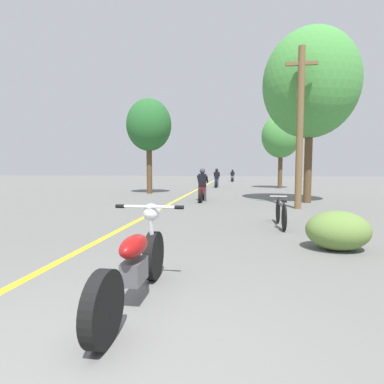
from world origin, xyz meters
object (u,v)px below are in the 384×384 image
roadside_tree_right_near (310,84)px  roadside_tree_left (149,126)px  utility_pole (300,126)px  roadside_tree_right_far (281,136)px  motorcycle_rider_lead (202,189)px  motorcycle_rider_far (232,177)px  motorcycle_rider_mid (217,180)px  motorcycle_foreground (136,263)px  bicycle_parked (281,213)px

roadside_tree_right_near → roadside_tree_left: roadside_tree_right_near is taller
utility_pole → roadside_tree_right_far: bearing=85.1°
motorcycle_rider_lead → motorcycle_rider_far: 21.48m
motorcycle_rider_lead → motorcycle_rider_mid: size_ratio=0.99×
roadside_tree_right_near → motorcycle_rider_far: 22.20m
utility_pole → motorcycle_rider_lead: utility_pole is taller
roadside_tree_left → motorcycle_rider_mid: size_ratio=2.61×
utility_pole → roadside_tree_left: (-7.29, 5.79, 1.00)m
motorcycle_foreground → roadside_tree_right_near: bearing=68.5°
utility_pole → motorcycle_rider_lead: bearing=150.7°
utility_pole → motorcycle_rider_far: size_ratio=2.94×
motorcycle_rider_lead → bicycle_parked: size_ratio=1.23×
roadside_tree_right_near → motorcycle_rider_lead: size_ratio=3.48×
roadside_tree_right_far → motorcycle_rider_mid: roadside_tree_right_far is taller
roadside_tree_left → motorcycle_foreground: bearing=-74.1°
motorcycle_rider_mid → motorcycle_rider_far: bearing=84.3°
roadside_tree_right_near → bicycle_parked: size_ratio=4.30×
roadside_tree_right_near → motorcycle_rider_lead: (-4.52, 0.02, -4.42)m
utility_pole → roadside_tree_right_far: utility_pole is taller
motorcycle_rider_lead → utility_pole: bearing=-29.3°
utility_pole → bicycle_parked: (-1.11, -3.61, -2.61)m
utility_pole → motorcycle_foreground: bearing=-111.8°
utility_pole → bicycle_parked: size_ratio=3.40×
roadside_tree_left → motorcycle_rider_lead: size_ratio=2.65×
motorcycle_rider_mid → bicycle_parked: size_ratio=1.25×
motorcycle_rider_mid → bicycle_parked: 16.33m
roadside_tree_left → bicycle_parked: size_ratio=3.26×
motorcycle_rider_mid → motorcycle_rider_lead: bearing=-89.8°
utility_pole → roadside_tree_right_near: 3.00m
motorcycle_rider_far → bicycle_parked: 27.21m
motorcycle_rider_lead → motorcycle_rider_far: bearing=87.1°
roadside_tree_right_far → bicycle_parked: roadside_tree_right_far is taller
motorcycle_foreground → motorcycle_rider_lead: 10.34m
motorcycle_foreground → motorcycle_rider_far: motorcycle_rider_far is taller
utility_pole → roadside_tree_right_far: size_ratio=1.04×
motorcycle_foreground → bicycle_parked: (2.17, 4.63, -0.09)m
utility_pole → motorcycle_rider_far: bearing=96.4°
motorcycle_foreground → motorcycle_rider_far: 31.80m
motorcycle_rider_lead → motorcycle_rider_mid: bearing=90.2°
motorcycle_rider_lead → bicycle_parked: (2.62, -5.71, -0.21)m
utility_pole → motorcycle_rider_mid: utility_pole is taller
roadside_tree_left → bicycle_parked: 11.81m
utility_pole → bicycle_parked: utility_pole is taller
motorcycle_rider_lead → motorcycle_rider_mid: motorcycle_rider_mid is taller
roadside_tree_right_far → motorcycle_rider_mid: 5.84m
roadside_tree_right_near → motorcycle_rider_mid: roadside_tree_right_near is taller
motorcycle_foreground → motorcycle_rider_lead: (-0.45, 10.33, 0.12)m
motorcycle_rider_far → bicycle_parked: size_ratio=1.16×
motorcycle_foreground → bicycle_parked: 5.11m
utility_pole → roadside_tree_right_near: bearing=69.3°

